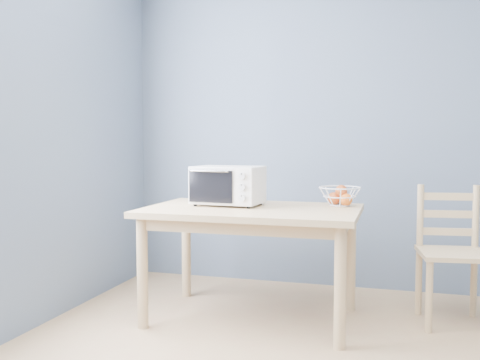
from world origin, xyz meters
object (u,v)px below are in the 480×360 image
(dining_table, at_px, (252,223))
(fruit_basket, at_px, (340,196))
(dining_chair, at_px, (452,256))
(toaster_oven, at_px, (225,185))

(dining_table, xyz_separation_m, fruit_basket, (0.55, 0.25, 0.17))
(fruit_basket, bearing_deg, dining_chair, 3.76)
(dining_table, distance_m, dining_chair, 1.32)
(dining_table, xyz_separation_m, dining_chair, (1.27, 0.30, -0.21))
(toaster_oven, xyz_separation_m, fruit_basket, (0.76, 0.17, -0.07))
(toaster_oven, distance_m, fruit_basket, 0.79)
(dining_table, xyz_separation_m, toaster_oven, (-0.21, 0.08, 0.24))
(dining_table, distance_m, fruit_basket, 0.63)
(fruit_basket, bearing_deg, toaster_oven, -167.39)
(dining_table, bearing_deg, fruit_basket, 24.54)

